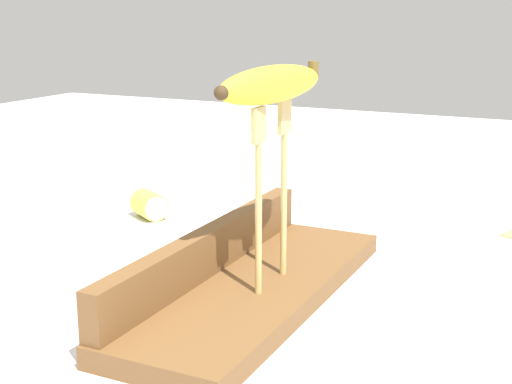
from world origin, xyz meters
TOP-DOWN VIEW (x-y plane):
  - ground_plane at (0.00, 0.00)m, footprint 3.00×3.00m
  - wooden_board at (0.00, 0.00)m, footprint 0.43×0.14m
  - board_backstop at (0.00, 0.06)m, footprint 0.42×0.02m
  - fork_stand_center at (-0.00, -0.02)m, footprint 0.09×0.01m
  - banana_raised_center at (-0.00, -0.02)m, footprint 0.19×0.06m
  - banana_chunk_near at (0.22, 0.29)m, footprint 0.06×0.07m

SIDE VIEW (x-z plane):
  - ground_plane at x=0.00m, z-range 0.00..0.00m
  - wooden_board at x=0.00m, z-range 0.00..0.02m
  - banana_chunk_near at x=0.22m, z-range 0.00..0.04m
  - board_backstop at x=0.00m, z-range 0.02..0.07m
  - fork_stand_center at x=0.00m, z-range 0.04..0.24m
  - banana_raised_center at x=0.00m, z-range 0.22..0.26m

